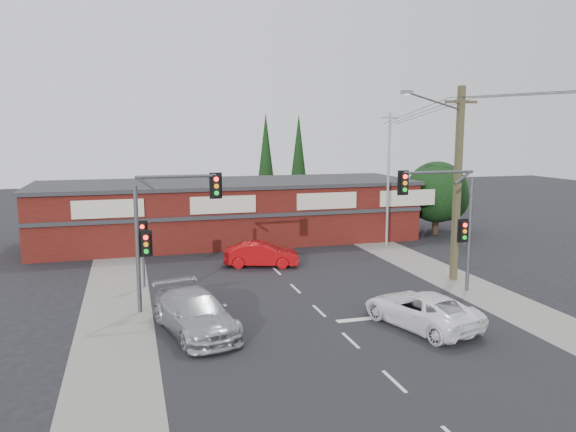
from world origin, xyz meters
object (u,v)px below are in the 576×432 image
object	(u,v)px
silver_suv	(195,313)
shop_building	(228,210)
utility_pole	(456,178)
white_suv	(421,309)
red_sedan	(262,254)

from	to	relation	value
silver_suv	shop_building	xyz separation A→B (m)	(4.49, 18.12, 1.34)
shop_building	utility_pole	world-z (taller)	utility_pole
silver_suv	utility_pole	bearing A→B (deg)	3.68
shop_building	utility_pole	xyz separation A→B (m)	(9.36, -14.00, 3.26)
utility_pole	white_suv	bearing A→B (deg)	-130.73
white_suv	shop_building	world-z (taller)	shop_building
red_sedan	utility_pole	bearing A→B (deg)	-106.33
silver_suv	red_sedan	distance (m)	10.95
red_sedan	shop_building	bearing A→B (deg)	19.30
shop_building	red_sedan	bearing A→B (deg)	-86.80
white_suv	red_sedan	size ratio (longest dim) A/B	1.20
white_suv	utility_pole	world-z (taller)	utility_pole
silver_suv	red_sedan	world-z (taller)	silver_suv
shop_building	utility_pole	size ratio (longest dim) A/B	2.73
white_suv	silver_suv	xyz separation A→B (m)	(-8.77, 1.78, 0.08)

